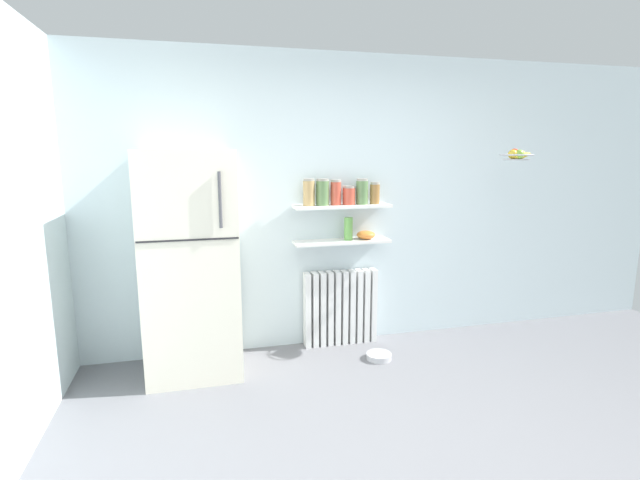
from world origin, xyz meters
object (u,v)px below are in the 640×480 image
at_px(refrigerator, 191,265).
at_px(hanging_fruit_basket, 517,155).
at_px(vase, 348,229).
at_px(storage_jar_2, 336,193).
at_px(storage_jar_3, 349,195).
at_px(shelf_bowl, 366,235).
at_px(storage_jar_0, 309,192).
at_px(storage_jar_5, 375,193).
at_px(pet_food_bowl, 379,356).
at_px(radiator, 340,308).
at_px(storage_jar_4, 362,192).
at_px(storage_jar_1, 322,192).

relative_size(refrigerator, hanging_fruit_basket, 6.32).
bearing_deg(vase, storage_jar_2, 180.00).
distance_m(storage_jar_3, shelf_bowl, 0.40).
bearing_deg(refrigerator, storage_jar_0, 11.76).
distance_m(storage_jar_0, storage_jar_2, 0.24).
xyz_separation_m(storage_jar_5, pet_food_bowl, (-0.08, -0.39, -1.37)).
xyz_separation_m(radiator, hanging_fruit_basket, (1.46, -0.40, 1.38)).
height_order(radiator, storage_jar_2, storage_jar_2).
xyz_separation_m(refrigerator, hanging_fruit_basket, (2.76, -0.16, 0.84)).
bearing_deg(storage_jar_3, storage_jar_2, 180.00).
relative_size(storage_jar_4, vase, 1.12).
distance_m(refrigerator, shelf_bowl, 1.55).
relative_size(refrigerator, pet_food_bowl, 8.20).
distance_m(radiator, vase, 0.74).
distance_m(radiator, storage_jar_2, 1.06).
height_order(storage_jar_5, vase, storage_jar_5).
bearing_deg(storage_jar_1, storage_jar_4, 0.00).
xyz_separation_m(refrigerator, storage_jar_5, (1.60, 0.21, 0.51)).
relative_size(storage_jar_5, shelf_bowl, 1.16).
height_order(storage_jar_4, storage_jar_5, storage_jar_4).
height_order(storage_jar_2, storage_jar_4, storage_jar_4).
relative_size(refrigerator, storage_jar_1, 7.69).
distance_m(pet_food_bowl, hanging_fruit_basket, 2.11).
bearing_deg(shelf_bowl, refrigerator, -172.22).
bearing_deg(hanging_fruit_basket, storage_jar_4, 164.02).
bearing_deg(storage_jar_5, shelf_bowl, 180.00).
height_order(radiator, hanging_fruit_basket, hanging_fruit_basket).
bearing_deg(vase, storage_jar_1, 180.00).
bearing_deg(vase, storage_jar_0, 180.00).
distance_m(refrigerator, pet_food_bowl, 1.76).
relative_size(storage_jar_1, storage_jar_5, 1.19).
distance_m(storage_jar_4, shelf_bowl, 0.39).
bearing_deg(storage_jar_0, radiator, 5.69).
bearing_deg(shelf_bowl, storage_jar_5, 0.00).
distance_m(storage_jar_4, vase, 0.35).
distance_m(storage_jar_3, storage_jar_5, 0.24).
bearing_deg(shelf_bowl, pet_food_bowl, -90.40).
relative_size(storage_jar_4, shelf_bowl, 1.35).
height_order(storage_jar_0, storage_jar_4, storage_jar_0).
height_order(refrigerator, storage_jar_1, refrigerator).
bearing_deg(refrigerator, storage_jar_2, 9.53).
distance_m(refrigerator, storage_jar_0, 1.15).
xyz_separation_m(storage_jar_1, vase, (0.24, 0.00, -0.33)).
height_order(storage_jar_5, pet_food_bowl, storage_jar_5).
bearing_deg(storage_jar_2, pet_food_bowl, -53.95).
bearing_deg(storage_jar_0, pet_food_bowl, -36.53).
xyz_separation_m(pet_food_bowl, hanging_fruit_basket, (1.24, 0.02, 1.70)).
bearing_deg(radiator, pet_food_bowl, -62.01).
bearing_deg(storage_jar_4, shelf_bowl, 0.00).
height_order(vase, shelf_bowl, vase).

